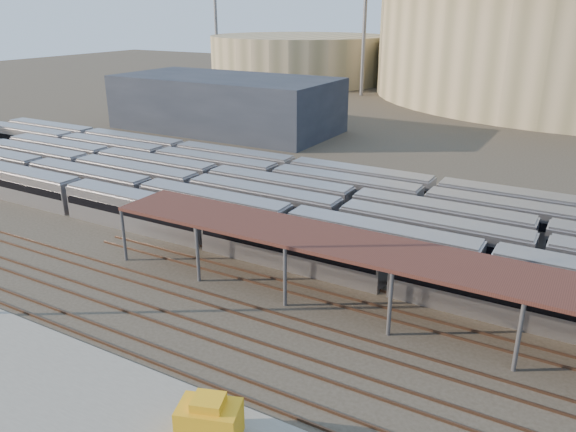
% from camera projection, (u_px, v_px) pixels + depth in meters
% --- Properties ---
extents(ground, '(420.00, 420.00, 0.00)m').
position_uv_depth(ground, '(184.00, 285.00, 47.62)').
color(ground, '#383026').
rests_on(ground, ground).
extents(subway_trains, '(124.82, 23.90, 3.60)m').
position_uv_depth(subway_trains, '(294.00, 204.00, 61.90)').
color(subway_trains, '#AFAFB4').
rests_on(subway_trains, ground).
extents(inspection_shed, '(60.30, 6.00, 5.30)m').
position_uv_depth(inspection_shed, '(465.00, 271.00, 38.89)').
color(inspection_shed, slate).
rests_on(inspection_shed, ground).
extents(empty_tracks, '(170.00, 9.62, 0.18)m').
position_uv_depth(empty_tracks, '(143.00, 310.00, 43.52)').
color(empty_tracks, '#4C3323').
rests_on(empty_tracks, ground).
extents(secondary_arena, '(56.00, 56.00, 14.00)m').
position_uv_depth(secondary_arena, '(299.00, 58.00, 178.86)').
color(secondary_arena, tan).
rests_on(secondary_arena, ground).
extents(service_building, '(42.00, 20.00, 10.00)m').
position_uv_depth(service_building, '(226.00, 103.00, 106.91)').
color(service_building, '#1E232D').
rests_on(service_building, ground).
extents(floodlight_0, '(4.00, 1.00, 38.40)m').
position_uv_depth(floodlight_0, '(365.00, 14.00, 143.87)').
color(floodlight_0, slate).
rests_on(floodlight_0, ground).
extents(floodlight_1, '(4.00, 1.00, 38.40)m').
position_uv_depth(floodlight_1, '(215.00, 13.00, 177.60)').
color(floodlight_1, slate).
rests_on(floodlight_1, ground).
extents(floodlight_3, '(4.00, 1.00, 38.40)m').
position_uv_depth(floodlight_3, '(486.00, 13.00, 175.24)').
color(floodlight_3, slate).
rests_on(floodlight_3, ground).
extents(yellow_equipment, '(3.81, 3.04, 2.07)m').
position_uv_depth(yellow_equipment, '(209.00, 422.00, 30.12)').
color(yellow_equipment, gold).
rests_on(yellow_equipment, apron).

